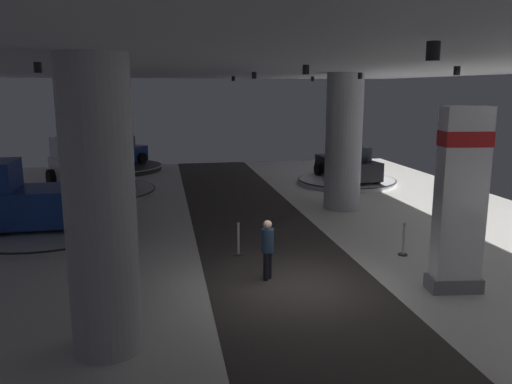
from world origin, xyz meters
The scene contains 16 objects.
ground centered at (0.00, 0.00, -0.02)m, with size 24.00×44.00×0.06m.
ceiling_with_spotlights centered at (0.00, 0.00, 5.55)m, with size 24.00×44.00×0.39m.
column_right centered at (4.06, 7.96, 2.75)m, with size 1.47×1.47×5.50m.
column_left centered at (-4.32, -2.34, 2.75)m, with size 1.28×1.28×5.50m.
brand_sign_pylon centered at (3.77, -0.91, 2.32)m, with size 1.34×0.80×4.49m.
display_platform_far_left centered at (-6.60, 12.75, 0.13)m, with size 6.05×6.05×0.23m.
pickup_truck_far_left centered at (-6.74, 13.03, 1.17)m, with size 4.43×5.67×2.30m.
display_platform_far_right centered at (6.19, 13.09, 0.15)m, with size 5.03×5.03×0.27m.
display_car_far_right centered at (6.19, 13.06, 1.03)m, with size 2.61×4.38×1.71m.
display_platform_mid_left centered at (-7.11, 6.12, 0.15)m, with size 5.68×5.68×0.26m.
pickup_truck_mid_left centered at (-7.43, 6.11, 1.20)m, with size 5.35×2.75×2.30m.
display_platform_deep_left centered at (-6.10, 19.80, 0.17)m, with size 5.76×5.76×0.31m.
display_car_deep_left centered at (-6.08, 19.82, 1.08)m, with size 4.06×4.38×1.71m.
visitor_walking_near centered at (-0.59, 0.63, 0.91)m, with size 0.32×0.32×1.59m.
stanchion_a centered at (3.78, 1.82, 0.37)m, with size 0.28×0.28×1.01m.
stanchion_b centered at (-1.04, 2.74, 0.37)m, with size 0.28×0.28×1.01m.
Camera 1 is at (-3.17, -11.69, 4.90)m, focal length 35.82 mm.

